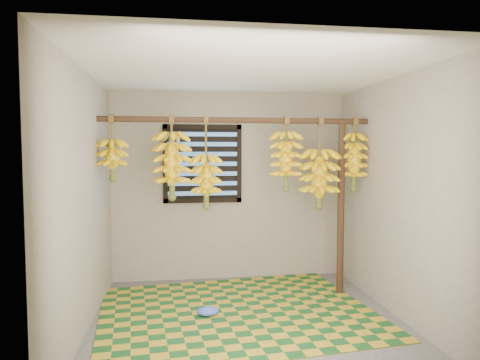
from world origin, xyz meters
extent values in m
cube|color=#474747|center=(0.00, 0.00, -0.01)|extent=(3.00, 3.00, 0.01)
cube|color=silver|center=(0.00, 0.00, 2.40)|extent=(3.00, 3.00, 0.01)
cube|color=gray|center=(0.00, 1.50, 1.20)|extent=(3.00, 0.01, 2.40)
cube|color=gray|center=(-1.50, 0.00, 1.20)|extent=(0.01, 3.00, 2.40)
cube|color=gray|center=(1.50, 0.00, 1.20)|extent=(0.01, 3.00, 2.40)
cube|color=black|center=(-0.35, 1.48, 1.50)|extent=(1.00, 0.04, 1.00)
cylinder|color=#42291B|center=(0.00, 0.70, 2.00)|extent=(3.00, 0.06, 0.06)
cylinder|color=#42291B|center=(1.20, 0.70, 1.00)|extent=(0.08, 0.08, 2.00)
cube|color=#174E20|center=(-0.07, 0.28, 0.01)|extent=(2.96, 2.48, 0.01)
ellipsoid|color=blue|center=(-0.38, 0.20, 0.05)|extent=(0.22, 0.16, 0.09)
cylinder|color=brown|center=(-1.35, 0.70, 1.90)|extent=(0.02, 0.02, 0.27)
cylinder|color=#4C5923|center=(-1.35, 0.70, 1.59)|extent=(0.05, 0.05, 0.40)
cylinder|color=brown|center=(-0.73, 0.70, 1.93)|extent=(0.02, 0.02, 0.19)
cylinder|color=#4C5923|center=(-0.73, 0.70, 1.52)|extent=(0.06, 0.06, 0.69)
cylinder|color=brown|center=(-0.35, 0.70, 1.81)|extent=(0.02, 0.02, 0.44)
cylinder|color=#4C5923|center=(-0.35, 0.70, 1.35)|extent=(0.06, 0.06, 0.55)
cylinder|color=brown|center=(0.54, 0.70, 1.94)|extent=(0.02, 0.02, 0.18)
cylinder|color=#4C5923|center=(0.54, 0.70, 1.57)|extent=(0.06, 0.06, 0.63)
cylinder|color=brown|center=(0.94, 0.70, 1.84)|extent=(0.02, 0.02, 0.38)
cylinder|color=#4C5923|center=(0.94, 0.70, 1.36)|extent=(0.07, 0.07, 0.62)
cylinder|color=brown|center=(1.35, 0.70, 1.94)|extent=(0.02, 0.02, 0.19)
cylinder|color=#4C5923|center=(1.35, 0.70, 1.56)|extent=(0.06, 0.06, 0.63)
camera|label=1|loc=(-0.65, -3.99, 1.65)|focal=32.00mm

